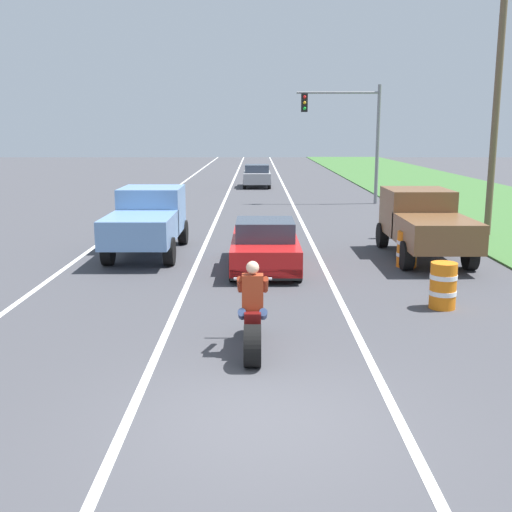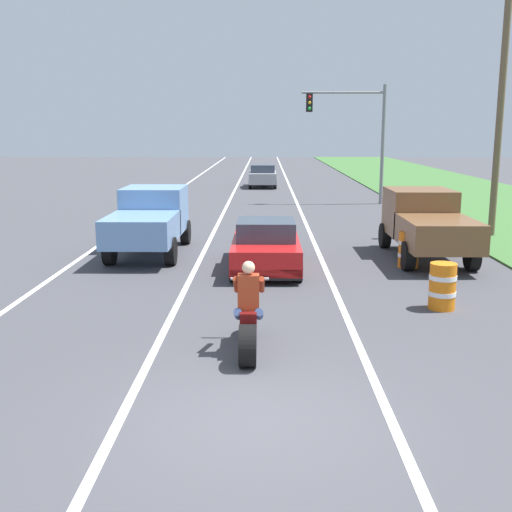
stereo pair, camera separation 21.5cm
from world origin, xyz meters
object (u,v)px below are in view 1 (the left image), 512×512
at_px(traffic_light_mast_near, 352,126).
at_px(sports_car_red, 264,246).
at_px(pickup_truck_right_shoulder_brown, 423,221).
at_px(pickup_truck_left_lane_light_blue, 147,219).
at_px(construction_barrel_mid, 406,249).
at_px(motorcycle_with_rider, 252,320).
at_px(construction_barrel_nearest, 442,285).
at_px(distant_car_far_ahead, 256,175).

bearing_deg(traffic_light_mast_near, sports_car_red, -106.90).
height_order(pickup_truck_right_shoulder_brown, traffic_light_mast_near, traffic_light_mast_near).
height_order(pickup_truck_left_lane_light_blue, traffic_light_mast_near, traffic_light_mast_near).
relative_size(pickup_truck_left_lane_light_blue, construction_barrel_mid, 4.80).
xyz_separation_m(pickup_truck_right_shoulder_brown, traffic_light_mast_near, (-0.06, 14.00, 2.87)).
height_order(motorcycle_with_rider, construction_barrel_nearest, motorcycle_with_rider).
bearing_deg(pickup_truck_left_lane_light_blue, traffic_light_mast_near, 58.41).
bearing_deg(construction_barrel_mid, motorcycle_with_rider, -121.77).
xyz_separation_m(motorcycle_with_rider, distant_car_far_ahead, (0.12, 31.63, 0.18)).
xyz_separation_m(pickup_truck_left_lane_light_blue, pickup_truck_right_shoulder_brown, (8.31, -0.59, 0.00)).
distance_m(pickup_truck_right_shoulder_brown, construction_barrel_nearest, 5.48).
height_order(motorcycle_with_rider, pickup_truck_left_lane_light_blue, pickup_truck_left_lane_light_blue).
xyz_separation_m(motorcycle_with_rider, pickup_truck_left_lane_light_blue, (-3.26, 8.71, 0.51)).
bearing_deg(pickup_truck_left_lane_light_blue, pickup_truck_right_shoulder_brown, -4.05).
distance_m(sports_car_red, pickup_truck_left_lane_light_blue, 4.11).
bearing_deg(distant_car_far_ahead, pickup_truck_right_shoulder_brown, -78.17).
bearing_deg(distant_car_far_ahead, construction_barrel_nearest, -82.23).
height_order(sports_car_red, pickup_truck_left_lane_light_blue, pickup_truck_left_lane_light_blue).
relative_size(sports_car_red, construction_barrel_nearest, 4.30).
xyz_separation_m(sports_car_red, construction_barrel_mid, (3.98, 0.20, -0.13)).
bearing_deg(sports_car_red, traffic_light_mast_near, 73.10).
xyz_separation_m(motorcycle_with_rider, traffic_light_mast_near, (4.98, 22.12, 3.38)).
xyz_separation_m(traffic_light_mast_near, distant_car_far_ahead, (-4.86, 9.51, -3.20)).
distance_m(construction_barrel_nearest, construction_barrel_mid, 4.15).
height_order(motorcycle_with_rider, construction_barrel_mid, motorcycle_with_rider).
bearing_deg(traffic_light_mast_near, pickup_truck_left_lane_light_blue, -121.59).
bearing_deg(construction_barrel_nearest, pickup_truck_left_lane_light_blue, 140.92).
distance_m(traffic_light_mast_near, construction_barrel_nearest, 19.69).
distance_m(pickup_truck_right_shoulder_brown, traffic_light_mast_near, 14.29).
height_order(motorcycle_with_rider, sports_car_red, motorcycle_with_rider).
xyz_separation_m(motorcycle_with_rider, construction_barrel_mid, (4.28, 6.91, -0.09)).
bearing_deg(construction_barrel_mid, pickup_truck_left_lane_light_blue, 166.57).
distance_m(construction_barrel_mid, distant_car_far_ahead, 25.07).
bearing_deg(construction_barrel_nearest, construction_barrel_mid, 87.03).
relative_size(motorcycle_with_rider, distant_car_far_ahead, 0.55).
relative_size(sports_car_red, traffic_light_mast_near, 0.72).
bearing_deg(construction_barrel_mid, traffic_light_mast_near, 87.34).
xyz_separation_m(motorcycle_with_rider, construction_barrel_nearest, (4.06, 2.76, -0.09)).
xyz_separation_m(pickup_truck_left_lane_light_blue, traffic_light_mast_near, (8.25, 13.41, 2.87)).
bearing_deg(motorcycle_with_rider, construction_barrel_mid, 58.23).
bearing_deg(traffic_light_mast_near, distant_car_far_ahead, 117.08).
xyz_separation_m(traffic_light_mast_near, construction_barrel_mid, (-0.71, -15.21, -3.47)).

